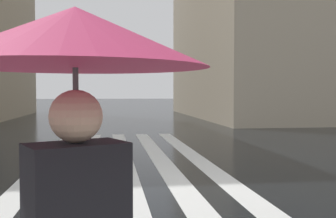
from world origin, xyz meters
name	(u,v)px	position (x,y,z in m)	size (l,w,h in m)	color
ground_plane	(211,193)	(0.00, 0.00, 0.00)	(220.00, 220.00, 0.00)	black
zebra_crossing	(123,159)	(4.00, 1.44, 0.00)	(13.00, 4.50, 0.01)	silver
pedestrian_with_floral_umbrella	(77,96)	(-5.35, 1.92, 1.80)	(1.10, 1.10, 2.02)	black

